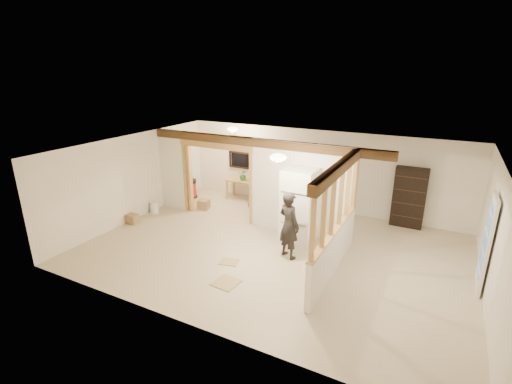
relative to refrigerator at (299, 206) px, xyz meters
The scene contains 30 objects.
floor 1.28m from the refrigerator, 115.20° to the right, with size 9.00×6.50×0.01m, color #BCAA8C.
ceiling 1.74m from the refrigerator, 115.20° to the right, with size 9.00×6.50×0.01m, color white.
wall_back 2.54m from the refrigerator, 98.08° to the left, with size 9.00×0.01×2.50m, color white.
wall_front 4.03m from the refrigerator, 95.06° to the right, with size 9.00×0.01×2.50m, color white.
wall_left 4.92m from the refrigerator, behind, with size 0.01×6.50×2.50m, color white.
wall_right 4.22m from the refrigerator, 10.30° to the right, with size 0.01×6.50×2.50m, color white.
partition_left_stub 4.44m from the refrigerator, behind, with size 0.90×0.12×2.50m, color white.
partition_center 0.55m from the refrigerator, 109.06° to the left, with size 2.80×0.12×2.50m, color white.
doorway_frame 2.79m from the refrigerator, behind, with size 2.46×0.14×2.20m, color tan.
header_beam_back 2.01m from the refrigerator, 161.74° to the left, with size 7.00×0.18×0.22m, color #52371C.
header_beam_right 2.21m from the refrigerator, 42.79° to the right, with size 0.18×3.30×0.22m, color #52371C.
pony_wall 1.76m from the refrigerator, 42.79° to the right, with size 0.12×3.20×1.00m, color white.
stud_partition 1.83m from the refrigerator, 42.79° to the right, with size 0.14×3.20×1.32m, color tan.
window_back 3.86m from the refrigerator, 140.71° to the left, with size 1.12×0.10×1.10m, color black.
french_door 4.08m from the refrigerator, ahead, with size 0.12×0.86×2.00m, color white.
ceiling_dome_main 1.97m from the refrigerator, 92.48° to the right, with size 0.36×0.36×0.16m, color #FFEABF.
ceiling_dome_util 3.58m from the refrigerator, 151.55° to the left, with size 0.32×0.32×0.14m, color #FFEABF.
hanging_bulb 2.78m from the refrigerator, 160.22° to the left, with size 0.07×0.07×0.07m, color #FFD88C.
refrigerator is the anchor object (origin of this frame).
woman 0.94m from the refrigerator, 83.44° to the right, with size 0.60×0.39×1.63m, color black.
work_table 3.58m from the refrigerator, 143.23° to the left, with size 1.11×0.55×0.70m, color tan.
potted_plant 3.44m from the refrigerator, 143.65° to the left, with size 0.34×0.29×0.38m, color #2D6E2B.
shop_vac 4.82m from the refrigerator, 162.53° to the left, with size 0.50×0.50×0.65m, color #AC1917.
bookshelf 3.29m from the refrigerator, 43.91° to the left, with size 0.86×0.29×1.72m, color black.
bucket 4.76m from the refrigerator, behind, with size 0.27×0.27×0.34m, color white.
box_util_a 2.83m from the refrigerator, 142.86° to the left, with size 0.31×0.26×0.26m, color #977549.
box_util_b 3.68m from the refrigerator, 167.86° to the left, with size 0.33×0.33×0.30m, color #977549.
box_front 4.87m from the refrigerator, 166.01° to the right, with size 0.33×0.27×0.27m, color #977549.
floor_panel_near 2.82m from the refrigerator, 103.08° to the right, with size 0.50×0.50×0.02m, color tan.
floor_panel_far 2.28m from the refrigerator, 119.15° to the right, with size 0.43×0.35×0.01m, color tan.
Camera 1 is at (3.42, -7.53, 4.31)m, focal length 26.00 mm.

